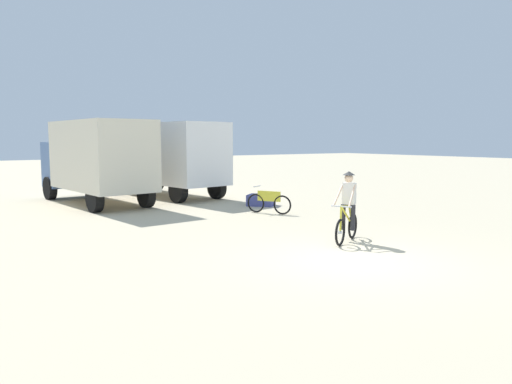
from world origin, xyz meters
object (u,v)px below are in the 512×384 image
at_px(box_truck_cream_rv, 96,158).
at_px(cyclist_orange_shirt, 348,209).
at_px(supply_crate, 261,200).
at_px(box_truck_avon_van, 168,156).
at_px(bicycle_spare, 269,202).

bearing_deg(box_truck_cream_rv, cyclist_orange_shirt, -74.95).
relative_size(cyclist_orange_shirt, supply_crate, 1.79).
relative_size(box_truck_avon_van, cyclist_orange_shirt, 3.85).
relative_size(box_truck_avon_van, bicycle_spare, 4.48).
distance_m(box_truck_avon_van, cyclist_orange_shirt, 12.06).
bearing_deg(cyclist_orange_shirt, box_truck_avon_van, 87.41).
distance_m(box_truck_cream_rv, cyclist_orange_shirt, 11.63).
height_order(box_truck_avon_van, bicycle_spare, box_truck_avon_van).
xyz_separation_m(box_truck_cream_rv, box_truck_avon_van, (3.55, 0.82, 0.00)).
distance_m(cyclist_orange_shirt, bicycle_spare, 5.22).
relative_size(bicycle_spare, supply_crate, 1.54).
bearing_deg(bicycle_spare, box_truck_avon_van, 95.33).
relative_size(box_truck_cream_rv, box_truck_avon_van, 0.99).
bearing_deg(cyclist_orange_shirt, bicycle_spare, 76.75).
height_order(box_truck_cream_rv, supply_crate, box_truck_cream_rv).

